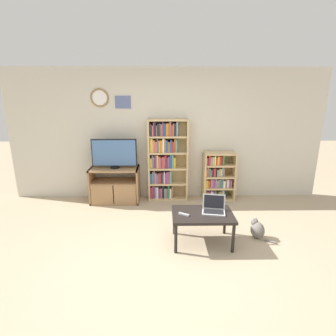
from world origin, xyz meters
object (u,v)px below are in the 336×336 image
Objects in this scene: laptop at (214,208)px; remote_near_laptop at (184,214)px; television at (114,153)px; bookshelf_tall at (165,160)px; cat at (257,229)px; tv_stand at (115,185)px; coffee_table at (202,217)px; bookshelf_short at (217,177)px.

laptop reaches higher than remote_near_laptop.
laptop is (1.67, -1.51, -0.47)m from television.
bookshelf_tall reaches higher than remote_near_laptop.
remote_near_laptop reaches higher than cat.
remote_near_laptop is at bearing -51.93° from tv_stand.
tv_stand is at bearing -171.66° from bookshelf_tall.
tv_stand is 1.10× the size of coffee_table.
bookshelf_short is at bearing 6.42° from remote_near_laptop.
bookshelf_tall is 1.81m from laptop.
laptop is 0.45m from remote_near_laptop.
bookshelf_short is at bearing 87.28° from laptop.
television is 0.53× the size of bookshelf_tall.
coffee_table is at bearing -72.92° from bookshelf_tall.
coffee_table is 0.21m from laptop.
bookshelf_short is at bearing 64.65° from cat.
television reaches higher than bookshelf_short.
laptop is 0.99× the size of cat.
coffee_table is (1.51, -1.56, -0.58)m from television.
bookshelf_short is at bearing 72.27° from coffee_table.
bookshelf_short is 1.67m from laptop.
bookshelf_short reaches higher than coffee_table.
remote_near_laptop reaches higher than coffee_table.
bookshelf_tall is 1.89× the size of coffee_table.
laptop is at bearing -41.61° from tv_stand.
tv_stand reaches higher than cat.
tv_stand is 2.04m from remote_near_laptop.
bookshelf_tall reaches higher than laptop.
tv_stand is 2.63× the size of cat.
tv_stand is 2.65× the size of laptop.
tv_stand is 2.07m from bookshelf_short.
remote_near_laptop is (-0.44, -0.10, -0.05)m from laptop.
bookshelf_tall reaches higher than cat.
cat is at bearing -31.43° from television.
cat is (1.37, -1.58, -0.69)m from bookshelf_tall.
television is 0.88× the size of bookshelf_short.
coffee_table is at bearing -107.73° from bookshelf_short.
bookshelf_short is 1.90m from remote_near_laptop.
bookshelf_tall is 2.21m from cat.
laptop is (0.17, 0.05, 0.11)m from coffee_table.
bookshelf_short is 1.76m from coffee_table.
laptop is (1.69, -1.50, 0.17)m from tv_stand.
remote_near_laptop is (-0.27, -0.05, 0.06)m from coffee_table.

